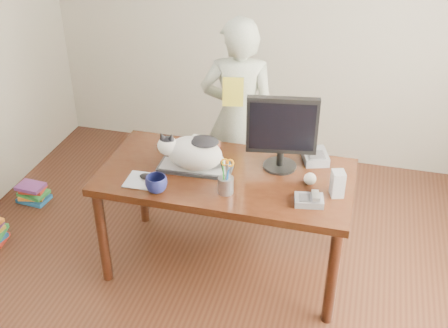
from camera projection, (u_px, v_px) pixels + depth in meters
room at (195, 133)px, 2.75m from camera, size 4.50×4.50×4.50m
desk at (229, 186)px, 3.69m from camera, size 1.60×0.80×0.75m
keyboard at (195, 168)px, 3.58m from camera, size 0.48×0.20×0.03m
cat at (192, 152)px, 3.52m from camera, size 0.46×0.25×0.26m
monitor at (282, 130)px, 3.46m from camera, size 0.44×0.25×0.50m
pen_cup at (226, 183)px, 3.34m from camera, size 0.10×0.10×0.24m
mousepad at (143, 181)px, 3.48m from camera, size 0.22×0.20×0.00m
mouse at (147, 177)px, 3.48m from camera, size 0.10×0.06×0.04m
coffee_mug at (156, 184)px, 3.35m from camera, size 0.19×0.19×0.10m
phone at (310, 200)px, 3.26m from camera, size 0.18×0.16×0.08m
speaker at (338, 184)px, 3.30m from camera, size 0.09×0.10×0.16m
baseball at (310, 179)px, 3.43m from camera, size 0.08×0.08×0.08m
book_stack at (202, 145)px, 3.80m from camera, size 0.23×0.19×0.08m
calculator at (315, 156)px, 3.68m from camera, size 0.21×0.24×0.06m
person at (238, 117)px, 4.19m from camera, size 0.62×0.47×1.54m
held_book at (233, 92)px, 3.91m from camera, size 0.16×0.11×0.20m
book_pile_b at (33, 193)px, 4.57m from camera, size 0.26×0.20×0.15m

